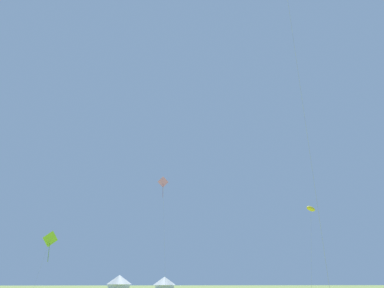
# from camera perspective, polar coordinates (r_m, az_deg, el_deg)

# --- Properties ---
(kite_yellow_parafoil) EXTENTS (2.26, 2.25, 9.92)m
(kite_yellow_parafoil) POSITION_cam_1_polar(r_m,az_deg,el_deg) (46.85, 16.70, -8.91)
(kite_yellow_parafoil) COLOR yellow
(kite_yellow_parafoil) RESTS_ON ground
(kite_lime_diamond) EXTENTS (1.69, 3.22, 7.87)m
(kite_lime_diamond) POSITION_cam_1_polar(r_m,az_deg,el_deg) (53.67, -19.70, -12.85)
(kite_lime_diamond) COLOR #99DB2D
(kite_lime_diamond) RESTS_ON ground
(kite_pink_diamond) EXTENTS (1.63, 1.49, 16.60)m
(kite_pink_diamond) POSITION_cam_1_polar(r_m,az_deg,el_deg) (59.02, -4.17, -5.92)
(kite_pink_diamond) COLOR pink
(kite_pink_diamond) RESTS_ON ground
(festival_tent_right) EXTENTS (4.60, 4.60, 2.99)m
(festival_tent_right) POSITION_cam_1_polar(r_m,az_deg,el_deg) (77.54, -10.41, -18.99)
(festival_tent_right) COLOR white
(festival_tent_right) RESTS_ON ground
(festival_tent_center) EXTENTS (4.16, 4.16, 2.71)m
(festival_tent_center) POSITION_cam_1_polar(r_m,az_deg,el_deg) (77.36, -3.98, -19.36)
(festival_tent_center) COLOR white
(festival_tent_center) RESTS_ON ground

